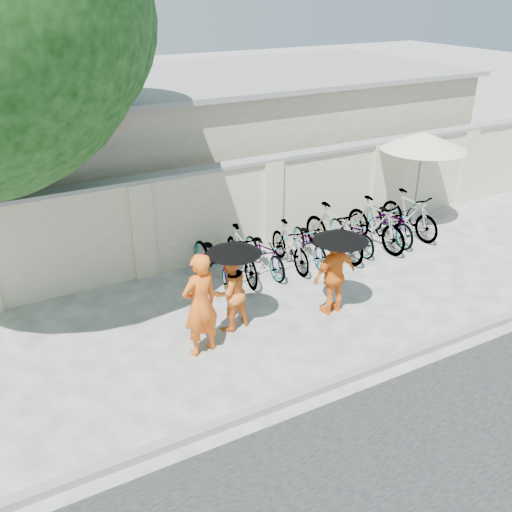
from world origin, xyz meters
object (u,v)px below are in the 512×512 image
monk_left (200,305)px  monk_right (335,275)px  monk_center (230,291)px  patio_umbrella (423,142)px

monk_left → monk_right: 2.62m
monk_left → monk_right: (2.61, -0.00, -0.13)m
monk_left → monk_right: size_ratio=1.17×
monk_center → patio_umbrella: 6.46m
monk_left → patio_umbrella: bearing=-173.0°
monk_center → monk_left: bearing=19.1°
monk_center → patio_umbrella: (6.00, 1.92, 1.42)m
monk_center → patio_umbrella: bearing=-173.6°
monk_center → patio_umbrella: size_ratio=0.61×
patio_umbrella → monk_left: bearing=-160.8°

